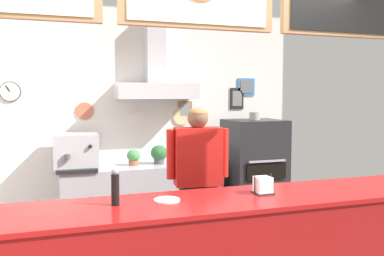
# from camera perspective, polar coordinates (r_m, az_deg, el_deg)

# --- Properties ---
(back_wall_assembly) EXTENTS (4.44, 2.80, 2.90)m
(back_wall_assembly) POSITION_cam_1_polar(r_m,az_deg,el_deg) (5.23, -7.88, 2.14)
(back_wall_assembly) COLOR #9E9E99
(back_wall_assembly) RESTS_ON ground_plane
(back_prep_counter) EXTENTS (1.96, 0.64, 0.91)m
(back_prep_counter) POSITION_cam_1_polar(r_m,az_deg,el_deg) (5.17, -7.09, -10.25)
(back_prep_counter) COLOR #A3A5AD
(back_prep_counter) RESTS_ON ground_plane
(pizza_oven) EXTENTS (0.70, 0.69, 1.56)m
(pizza_oven) POSITION_cam_1_polar(r_m,az_deg,el_deg) (5.33, 8.76, -6.67)
(pizza_oven) COLOR #232326
(pizza_oven) RESTS_ON ground_plane
(shop_worker) EXTENTS (0.60, 0.27, 1.65)m
(shop_worker) POSITION_cam_1_polar(r_m,az_deg,el_deg) (3.90, 0.82, -8.46)
(shop_worker) COLOR #232328
(shop_worker) RESTS_ON ground_plane
(espresso_machine) EXTENTS (0.50, 0.56, 0.42)m
(espresso_machine) POSITION_cam_1_polar(r_m,az_deg,el_deg) (4.93, -16.13, -3.23)
(espresso_machine) COLOR #B7BABF
(espresso_machine) RESTS_ON back_prep_counter
(potted_sage) EXTENTS (0.17, 0.17, 0.20)m
(potted_sage) POSITION_cam_1_polar(r_m,az_deg,el_deg) (5.24, 0.29, -3.56)
(potted_sage) COLOR beige
(potted_sage) RESTS_ON back_prep_counter
(potted_rosemary) EXTENTS (0.17, 0.17, 0.20)m
(potted_rosemary) POSITION_cam_1_polar(r_m,az_deg,el_deg) (5.04, -8.28, -4.07)
(potted_rosemary) COLOR #9E563D
(potted_rosemary) RESTS_ON back_prep_counter
(potted_basil) EXTENTS (0.21, 0.21, 0.24)m
(potted_basil) POSITION_cam_1_polar(r_m,az_deg,el_deg) (5.12, -4.67, -3.66)
(potted_basil) COLOR #4C4C51
(potted_basil) RESTS_ON back_prep_counter
(condiment_plate) EXTENTS (0.17, 0.17, 0.01)m
(condiment_plate) POSITION_cam_1_polar(r_m,az_deg,el_deg) (2.62, -3.58, -10.14)
(condiment_plate) COLOR white
(condiment_plate) RESTS_ON service_counter
(pepper_grinder) EXTENTS (0.05, 0.05, 0.23)m
(pepper_grinder) POSITION_cam_1_polar(r_m,az_deg,el_deg) (2.54, -10.82, -8.20)
(pepper_grinder) COLOR black
(pepper_grinder) RESTS_ON service_counter
(napkin_holder) EXTENTS (0.13, 0.12, 0.13)m
(napkin_holder) POSITION_cam_1_polar(r_m,az_deg,el_deg) (2.84, 10.01, -8.06)
(napkin_holder) COLOR #262628
(napkin_holder) RESTS_ON service_counter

